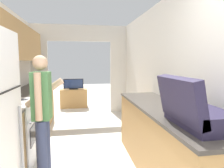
{
  "coord_description": "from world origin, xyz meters",
  "views": [
    {
      "loc": [
        -0.05,
        -1.0,
        1.5
      ],
      "look_at": [
        0.55,
        2.54,
        1.09
      ],
      "focal_mm": 32.0,
      "sensor_mm": 36.0,
      "label": 1
    }
  ],
  "objects": [
    {
      "name": "wall_right",
      "position": [
        1.36,
        1.76,
        1.25
      ],
      "size": [
        0.06,
        7.12,
        2.5
      ],
      "color": "white",
      "rests_on": "ground_plane"
    },
    {
      "name": "knife",
      "position": [
        -1.09,
        2.52,
        0.93
      ],
      "size": [
        0.13,
        0.31,
        0.02
      ],
      "rotation": [
        0.0,
        0.0,
        -0.49
      ],
      "color": "#B7B7BC",
      "rests_on": "counter_left"
    },
    {
      "name": "suitcase",
      "position": [
        0.95,
        0.6,
        1.06
      ],
      "size": [
        0.48,
        0.68,
        0.45
      ],
      "color": "#231E38",
      "rests_on": "counter_right"
    },
    {
      "name": "person",
      "position": [
        -0.5,
        1.53,
        0.84
      ],
      "size": [
        0.51,
        0.39,
        1.57
      ],
      "rotation": [
        0.0,
        0.0,
        1.49
      ],
      "color": "#384266",
      "rests_on": "ground_plane"
    },
    {
      "name": "tv_cabinet",
      "position": [
        -0.21,
        5.54,
        0.3
      ],
      "size": [
        0.86,
        0.42,
        0.6
      ],
      "color": "#B2844C",
      "rests_on": "ground_plane"
    },
    {
      "name": "counter_left",
      "position": [
        -1.03,
        3.03,
        0.46
      ],
      "size": [
        0.62,
        3.49,
        0.92
      ],
      "color": "#B2844C",
      "rests_on": "ground_plane"
    },
    {
      "name": "wall_far_with_doorway",
      "position": [
        0.0,
        4.75,
        1.45
      ],
      "size": [
        3.05,
        0.06,
        2.5
      ],
      "color": "white",
      "rests_on": "ground_plane"
    },
    {
      "name": "counter_right",
      "position": [
        1.03,
        1.34,
        0.46
      ],
      "size": [
        0.62,
        2.41,
        0.92
      ],
      "color": "#B2844C",
      "rests_on": "ground_plane"
    },
    {
      "name": "television",
      "position": [
        -0.21,
        5.5,
        0.76
      ],
      "size": [
        0.63,
        0.16,
        0.34
      ],
      "color": "black",
      "rests_on": "tv_cabinet"
    },
    {
      "name": "range_oven",
      "position": [
        -1.02,
        1.99,
        0.47
      ],
      "size": [
        0.66,
        0.79,
        1.06
      ],
      "color": "white",
      "rests_on": "ground_plane"
    }
  ]
}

